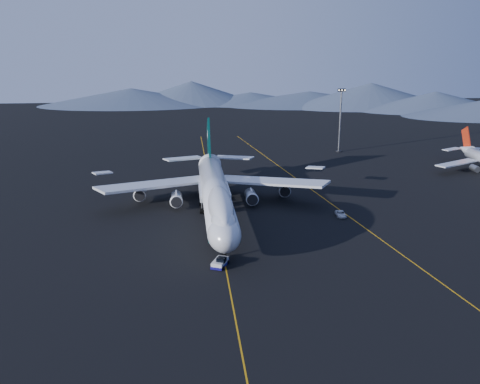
{
  "coord_description": "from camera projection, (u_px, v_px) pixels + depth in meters",
  "views": [
    {
      "loc": [
        -6.82,
        -122.86,
        41.18
      ],
      "look_at": [
        5.83,
        -0.7,
        6.0
      ],
      "focal_mm": 40.0,
      "sensor_mm": 36.0,
      "label": 1
    }
  ],
  "objects": [
    {
      "name": "taxiway_line_side",
      "position": [
        326.0,
        200.0,
        142.03
      ],
      "size": [
        28.08,
        198.09,
        0.01
      ],
      "primitive_type": "cube",
      "rotation": [
        0.0,
        0.0,
        0.14
      ],
      "color": "orange",
      "rests_on": "ground"
    },
    {
      "name": "pushback_tug",
      "position": [
        220.0,
        263.0,
        100.56
      ],
      "size": [
        3.82,
        4.98,
        1.94
      ],
      "rotation": [
        0.0,
        0.0,
        -0.41
      ],
      "color": "silver",
      "rests_on": "ground"
    },
    {
      "name": "taxiway_line_main",
      "position": [
        216.0,
        216.0,
        129.5
      ],
      "size": [
        0.25,
        220.0,
        0.01
      ],
      "primitive_type": "cube",
      "color": "orange",
      "rests_on": "ground"
    },
    {
      "name": "ground",
      "position": [
        216.0,
        216.0,
        129.5
      ],
      "size": [
        500.0,
        500.0,
        0.0
      ],
      "primitive_type": "plane",
      "color": "black",
      "rests_on": "ground"
    },
    {
      "name": "service_van",
      "position": [
        341.0,
        214.0,
        128.84
      ],
      "size": [
        2.35,
        4.7,
        1.28
      ],
      "primitive_type": "imported",
      "rotation": [
        0.0,
        0.0,
        -0.05
      ],
      "color": "silver",
      "rests_on": "ground"
    },
    {
      "name": "floodlight_mast",
      "position": [
        340.0,
        120.0,
        199.67
      ],
      "size": [
        2.93,
        2.2,
        23.71
      ],
      "rotation": [
        0.0,
        0.0,
        -0.27
      ],
      "color": "black",
      "rests_on": "ground"
    },
    {
      "name": "boeing_747",
      "position": [
        216.0,
        193.0,
        127.93
      ],
      "size": [
        59.62,
        72.43,
        19.37
      ],
      "color": "silver",
      "rests_on": "ground"
    }
  ]
}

